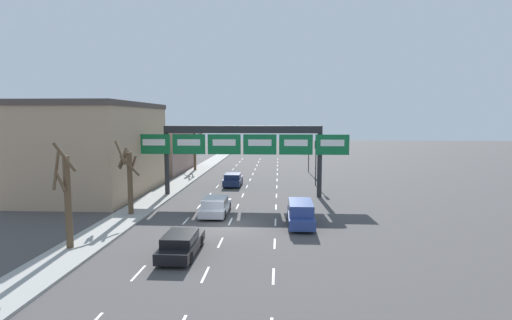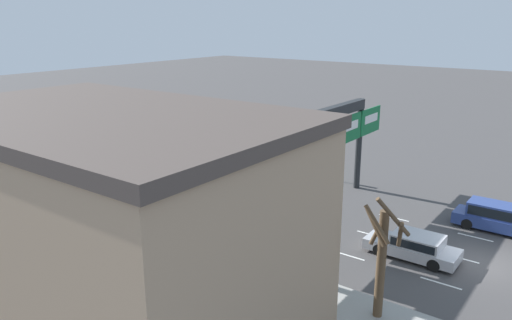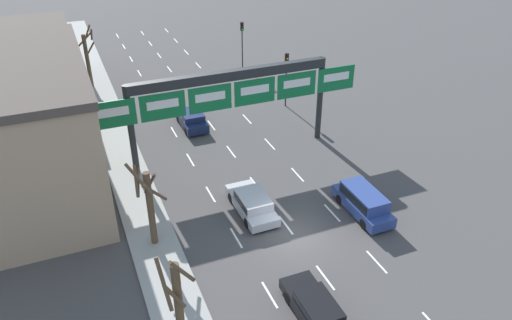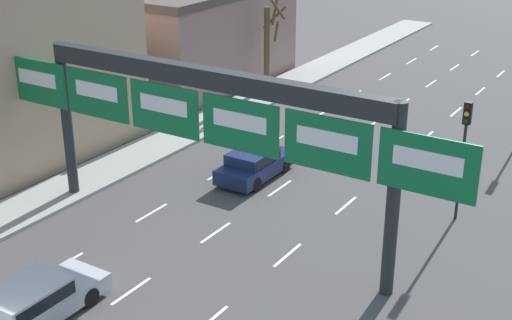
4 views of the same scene
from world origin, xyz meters
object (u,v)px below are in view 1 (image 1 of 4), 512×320
object	(u,v)px
traffic_light_near_gantry	(316,154)
car_silver	(215,205)
suv_blue	(301,212)
car_black	(181,243)
traffic_light_mid_block	(309,147)
tree_bare_closest	(67,196)
sign_gantry	(242,141)
tree_bare_second	(129,177)
car_navy	(233,179)
tree_bare_third	(196,148)

from	to	relation	value
traffic_light_near_gantry	car_silver	bearing A→B (deg)	-122.53
suv_blue	car_silver	world-z (taller)	suv_blue
car_black	traffic_light_mid_block	xyz separation A→B (m)	(9.50, 34.75, 2.88)
suv_blue	tree_bare_closest	bearing A→B (deg)	-155.29
sign_gantry	car_silver	size ratio (longest dim) A/B	4.13
tree_bare_second	suv_blue	bearing A→B (deg)	-8.58
sign_gantry	car_navy	xyz separation A→B (m)	(-1.60, 5.87, -4.65)
car_navy	car_silver	bearing A→B (deg)	-89.26
car_black	tree_bare_second	distance (m)	10.82
sign_gantry	traffic_light_mid_block	size ratio (longest dim) A/B	4.01
tree_bare_closest	tree_bare_third	xyz separation A→B (m)	(0.04, 34.74, 0.14)
traffic_light_near_gantry	traffic_light_mid_block	bearing A→B (deg)	89.98
suv_blue	tree_bare_closest	xyz separation A→B (m)	(-13.51, -6.22, 2.20)
car_black	suv_blue	size ratio (longest dim) A/B	0.98
tree_bare_second	car_black	bearing A→B (deg)	-54.42
car_silver	traffic_light_near_gantry	size ratio (longest dim) A/B	0.97
traffic_light_near_gantry	tree_bare_closest	size ratio (longest dim) A/B	0.83
sign_gantry	car_navy	size ratio (longest dim) A/B	4.68
sign_gantry	car_silver	distance (m)	8.93
tree_bare_third	car_black	bearing A→B (deg)	-79.44
sign_gantry	car_black	bearing A→B (deg)	-96.24
sign_gantry	traffic_light_mid_block	xyz separation A→B (m)	(7.66, 17.91, -1.83)
suv_blue	traffic_light_near_gantry	bearing A→B (deg)	81.37
suv_blue	tree_bare_second	world-z (taller)	tree_bare_second
car_silver	traffic_light_mid_block	xyz separation A→B (m)	(9.09, 25.39, 2.84)
tree_bare_third	sign_gantry	bearing A→B (deg)	-65.35
sign_gantry	tree_bare_third	bearing A→B (deg)	114.65
traffic_light_mid_block	tree_bare_second	world-z (taller)	tree_bare_second
car_silver	tree_bare_third	size ratio (longest dim) A/B	0.79
car_black	tree_bare_closest	size ratio (longest dim) A/B	0.77
sign_gantry	tree_bare_third	xyz separation A→B (m)	(-8.39, 18.29, -2.12)
car_black	suv_blue	world-z (taller)	suv_blue
car_silver	tree_bare_third	bearing A→B (deg)	105.13
suv_blue	tree_bare_third	bearing A→B (deg)	115.28
car_navy	suv_blue	world-z (taller)	suv_blue
car_black	traffic_light_near_gantry	distance (m)	25.61
tree_bare_closest	tree_bare_third	distance (m)	34.74
car_black	tree_bare_second	bearing A→B (deg)	125.58
sign_gantry	car_black	distance (m)	17.59
sign_gantry	traffic_light_near_gantry	bearing A→B (deg)	41.45
suv_blue	traffic_light_near_gantry	size ratio (longest dim) A/B	0.95
car_navy	tree_bare_second	world-z (taller)	tree_bare_second
car_navy	car_silver	distance (m)	13.35
car_black	tree_bare_closest	world-z (taller)	tree_bare_closest
sign_gantry	traffic_light_near_gantry	xyz separation A→B (m)	(7.66, 6.76, -1.82)
suv_blue	car_navy	bearing A→B (deg)	112.53
car_black	tree_bare_third	xyz separation A→B (m)	(-6.55, 35.14, 2.59)
car_navy	tree_bare_closest	bearing A→B (deg)	-107.02
car_navy	tree_bare_second	size ratio (longest dim) A/B	0.76
car_navy	car_black	bearing A→B (deg)	-90.61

